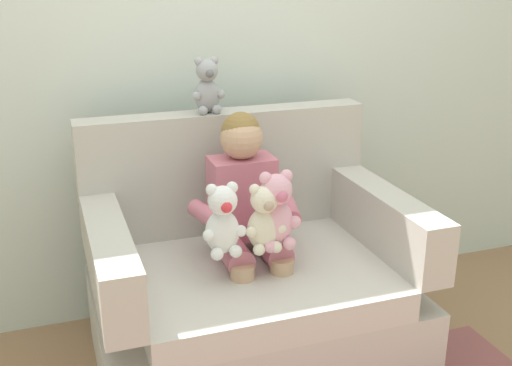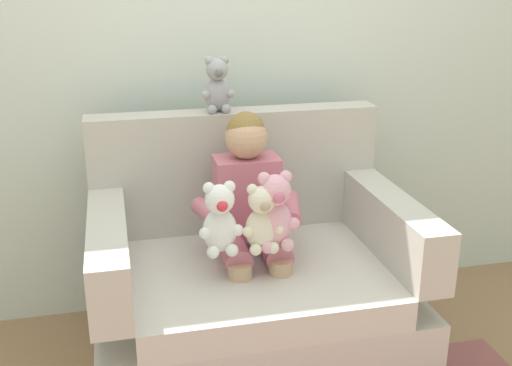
% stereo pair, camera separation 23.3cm
% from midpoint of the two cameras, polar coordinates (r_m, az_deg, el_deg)
% --- Properties ---
extents(ground_plane, '(8.00, 8.00, 0.00)m').
position_cam_midpoint_polar(ground_plane, '(2.76, -2.79, -16.16)').
color(ground_plane, '#936D4C').
extents(back_wall, '(6.00, 0.10, 2.60)m').
position_cam_midpoint_polar(back_wall, '(2.89, -6.97, 13.18)').
color(back_wall, silver).
rests_on(back_wall, ground).
extents(armchair, '(1.26, 0.90, 1.01)m').
position_cam_midpoint_polar(armchair, '(2.62, -3.16, -9.77)').
color(armchair, '#BCB7AD').
rests_on(armchair, ground).
extents(seated_child, '(0.45, 0.39, 0.82)m').
position_cam_midpoint_polar(seated_child, '(2.49, -3.60, -2.20)').
color(seated_child, '#C66B7F').
rests_on(seated_child, armchair).
extents(plush_white, '(0.17, 0.14, 0.28)m').
position_cam_midpoint_polar(plush_white, '(2.28, -6.00, -3.59)').
color(plush_white, white).
rests_on(plush_white, armchair).
extents(plush_pink, '(0.18, 0.15, 0.30)m').
position_cam_midpoint_polar(plush_pink, '(2.33, -1.02, -2.72)').
color(plush_pink, '#EAA8BC').
rests_on(plush_pink, armchair).
extents(plush_cream, '(0.16, 0.13, 0.27)m').
position_cam_midpoint_polar(plush_cream, '(2.31, -2.15, -3.39)').
color(plush_cream, silver).
rests_on(plush_cream, armchair).
extents(plush_grey_on_backrest, '(0.14, 0.11, 0.24)m').
position_cam_midpoint_polar(plush_grey_on_backrest, '(2.64, -7.06, 8.69)').
color(plush_grey_on_backrest, '#9E9EA3').
rests_on(plush_grey_on_backrest, armchair).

